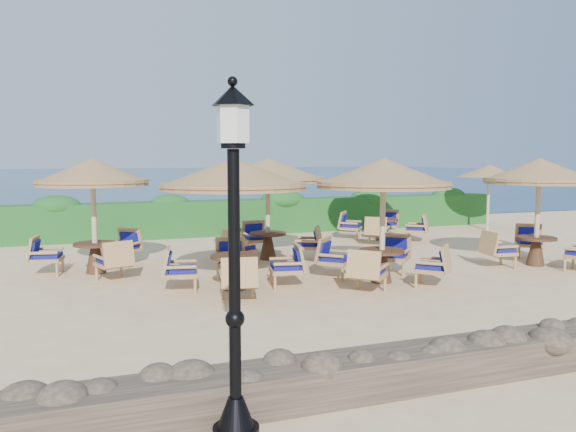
# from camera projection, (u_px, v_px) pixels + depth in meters

# --- Properties ---
(ground) EXTENTS (120.00, 120.00, 0.00)m
(ground) POSITION_uv_depth(u_px,v_px,m) (362.00, 271.00, 13.25)
(ground) COLOR beige
(ground) RESTS_ON ground
(sea) EXTENTS (160.00, 160.00, 0.00)m
(sea) POSITION_uv_depth(u_px,v_px,m) (134.00, 176.00, 78.84)
(sea) COLOR navy
(sea) RESTS_ON ground
(hedge) EXTENTS (18.00, 0.90, 1.20)m
(hedge) POSITION_uv_depth(u_px,v_px,m) (270.00, 216.00, 19.93)
(hedge) COLOR #194E1D
(hedge) RESTS_ON ground
(lamp_post) EXTENTS (0.44, 0.44, 3.31)m
(lamp_post) POSITION_uv_depth(u_px,v_px,m) (235.00, 281.00, 5.12)
(lamp_post) COLOR black
(lamp_post) RESTS_ON ground
(extra_parasol) EXTENTS (2.30, 2.30, 2.41)m
(extra_parasol) POSITION_uv_depth(u_px,v_px,m) (489.00, 171.00, 20.49)
(extra_parasol) COLOR beige
(extra_parasol) RESTS_ON ground
(cafe_set_0) EXTENTS (2.97, 2.97, 2.65)m
(cafe_set_0) POSITION_uv_depth(u_px,v_px,m) (234.00, 198.00, 11.21)
(cafe_set_0) COLOR beige
(cafe_set_0) RESTS_ON ground
(cafe_set_1) EXTENTS (2.87, 2.87, 2.65)m
(cafe_set_1) POSITION_uv_depth(u_px,v_px,m) (383.00, 197.00, 11.86)
(cafe_set_1) COLOR beige
(cafe_set_1) RESTS_ON ground
(cafe_set_2) EXTENTS (2.75, 2.77, 2.65)m
(cafe_set_2) POSITION_uv_depth(u_px,v_px,m) (539.00, 190.00, 13.76)
(cafe_set_2) COLOR beige
(cafe_set_2) RESTS_ON ground
(cafe_set_3) EXTENTS (2.71, 2.73, 2.65)m
(cafe_set_3) POSITION_uv_depth(u_px,v_px,m) (93.00, 194.00, 12.82)
(cafe_set_3) COLOR beige
(cafe_set_3) RESTS_ON ground
(cafe_set_4) EXTENTS (3.01, 3.01, 2.65)m
(cafe_set_4) POSITION_uv_depth(u_px,v_px,m) (268.00, 185.00, 14.58)
(cafe_set_4) COLOR beige
(cafe_set_4) RESTS_ON ground
(cafe_set_5) EXTENTS (2.77, 2.77, 2.65)m
(cafe_set_5) POSITION_uv_depth(u_px,v_px,m) (384.00, 184.00, 17.91)
(cafe_set_5) COLOR beige
(cafe_set_5) RESTS_ON ground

